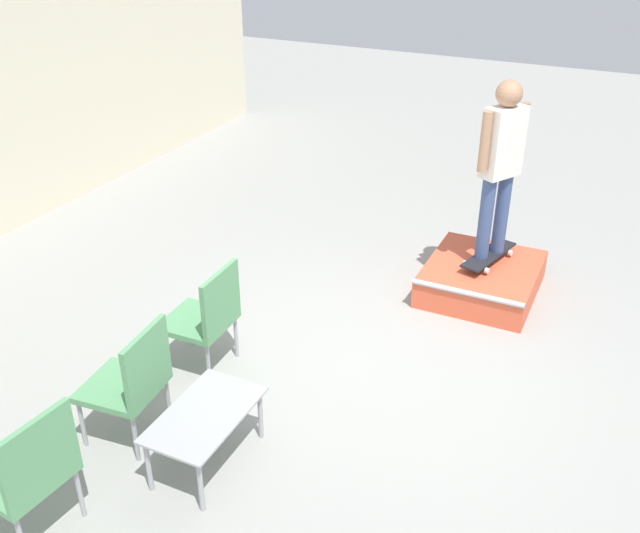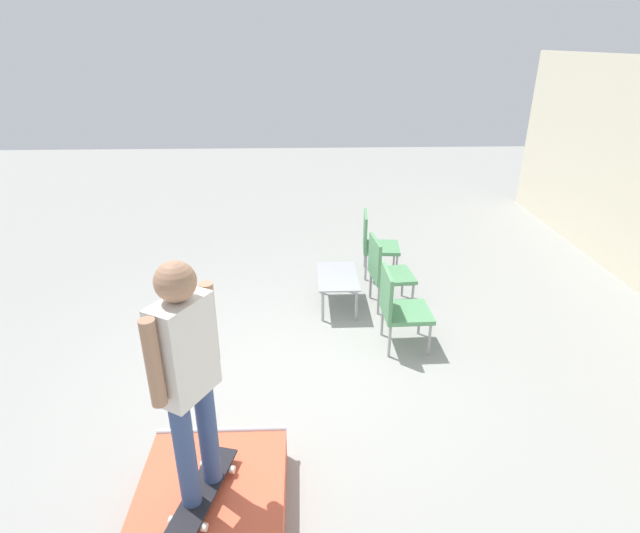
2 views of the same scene
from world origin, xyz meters
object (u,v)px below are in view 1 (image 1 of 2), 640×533
coffee_table (205,420)px  patio_chair_left (28,469)px  skate_ramp_box (481,279)px  person_skater (501,157)px  patio_chair_center (132,379)px  patio_chair_right (207,314)px  skateboard_on_ramp (489,255)px

coffee_table → patio_chair_left: (-0.96, 0.61, 0.14)m
skate_ramp_box → coffee_table: (-3.16, 1.12, 0.23)m
person_skater → coffee_table: 3.58m
person_skater → coffee_table: size_ratio=1.96×
patio_chair_left → patio_chair_center: bearing=-174.6°
patio_chair_right → patio_chair_left: bearing=-1.6°
person_skater → coffee_table: person_skater is taller
coffee_table → patio_chair_right: 1.14m
skate_ramp_box → person_skater: person_skater is taller
person_skater → coffee_table: (-3.24, 1.15, -1.01)m
coffee_table → skate_ramp_box: bearing=-19.5°
skate_ramp_box → patio_chair_left: bearing=157.3°
person_skater → patio_chair_left: (-4.20, 1.75, -0.87)m
person_skater → coffee_table: bearing=-170.1°
skate_ramp_box → person_skater: bearing=-17.9°
patio_chair_right → coffee_table: bearing=30.8°
patio_chair_center → patio_chair_right: bearing=174.3°
skate_ramp_box → coffee_table: coffee_table is taller
skate_ramp_box → patio_chair_right: 2.83m
skateboard_on_ramp → patio_chair_right: bearing=157.1°
skateboard_on_ramp → person_skater: person_skater is taller
person_skater → patio_chair_left: 4.63m
skateboard_on_ramp → person_skater: bearing=-12.0°
skateboard_on_ramp → coffee_table: size_ratio=0.93×
coffee_table → patio_chair_center: bearing=89.1°
skateboard_on_ramp → patio_chair_left: patio_chair_left is taller
skate_ramp_box → patio_chair_center: bearing=151.3°
person_skater → patio_chair_right: size_ratio=1.81×
skateboard_on_ramp → patio_chair_center: 3.68m
coffee_table → patio_chair_left: bearing=147.7°
skateboard_on_ramp → patio_chair_left: bearing=171.9°
skate_ramp_box → patio_chair_right: patio_chair_right is taller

